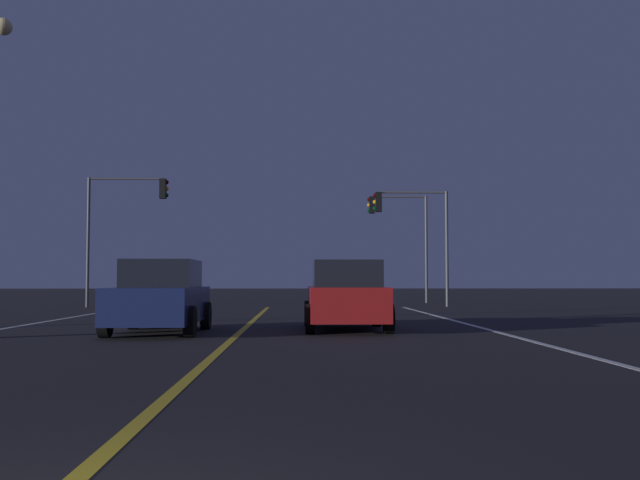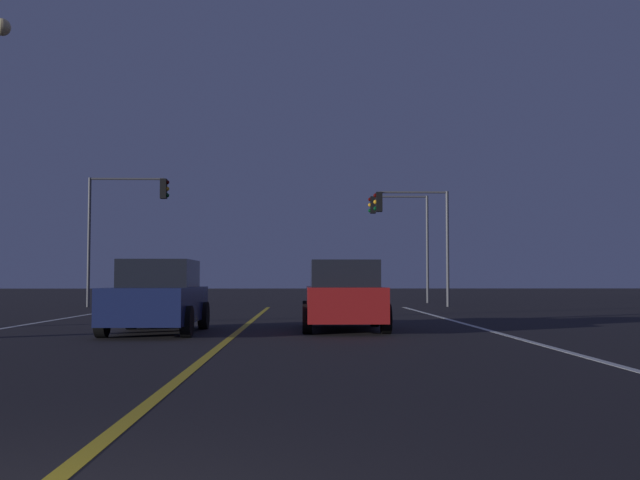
{
  "view_description": "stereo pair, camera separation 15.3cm",
  "coord_description": "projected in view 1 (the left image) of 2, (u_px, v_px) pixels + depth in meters",
  "views": [
    {
      "loc": [
        1.38,
        -3.3,
        1.24
      ],
      "look_at": [
        2.21,
        25.91,
        2.79
      ],
      "focal_mm": 41.82,
      "sensor_mm": 36.0,
      "label": 1
    },
    {
      "loc": [
        1.53,
        -3.3,
        1.24
      ],
      "look_at": [
        2.21,
        25.91,
        2.79
      ],
      "focal_mm": 41.82,
      "sensor_mm": 36.0,
      "label": 2
    }
  ],
  "objects": [
    {
      "name": "traffic_light_near_left",
      "position": [
        126.0,
        211.0,
        33.71
      ],
      "size": [
        3.67,
        0.36,
        5.86
      ],
      "color": "#4C4C51",
      "rests_on": "ground"
    },
    {
      "name": "lane_center_divider",
      "position": [
        231.0,
        340.0,
        15.19
      ],
      "size": [
        0.16,
        36.03,
        0.01
      ],
      "primitive_type": "cube",
      "color": "gold",
      "rests_on": "ground"
    },
    {
      "name": "car_oncoming",
      "position": [
        160.0,
        297.0,
        17.29
      ],
      "size": [
        2.02,
        4.3,
        1.7
      ],
      "rotation": [
        0.0,
        0.0,
        -1.57
      ],
      "color": "black",
      "rests_on": "ground"
    },
    {
      "name": "traffic_light_far_right",
      "position": [
        398.0,
        223.0,
        39.57
      ],
      "size": [
        3.22,
        0.36,
        5.7
      ],
      "rotation": [
        0.0,
        0.0,
        3.14
      ],
      "color": "#4C4C51",
      "rests_on": "ground"
    },
    {
      "name": "car_lead_same_lane",
      "position": [
        346.0,
        296.0,
        18.31
      ],
      "size": [
        2.02,
        4.3,
        1.7
      ],
      "rotation": [
        0.0,
        0.0,
        1.57
      ],
      "color": "black",
      "rests_on": "ground"
    },
    {
      "name": "traffic_light_near_right",
      "position": [
        411.0,
        220.0,
        34.06
      ],
      "size": [
        3.46,
        0.36,
        5.29
      ],
      "rotation": [
        0.0,
        0.0,
        3.14
      ],
      "color": "#4C4C51",
      "rests_on": "ground"
    },
    {
      "name": "lane_edge_right",
      "position": [
        526.0,
        339.0,
        15.36
      ],
      "size": [
        0.16,
        36.03,
        0.01
      ],
      "primitive_type": "cube",
      "color": "silver",
      "rests_on": "ground"
    }
  ]
}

